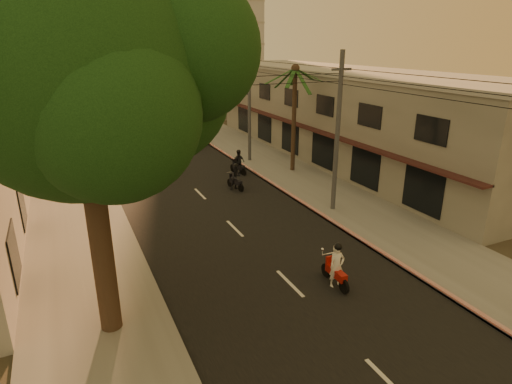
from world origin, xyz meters
TOP-DOWN VIEW (x-y plane):
  - ground at (0.00, 0.00)m, footprint 160.00×160.00m
  - road at (0.00, 20.00)m, footprint 10.00×140.00m
  - sidewalk_right at (7.50, 20.00)m, footprint 5.00×140.00m
  - sidewalk_left at (-7.50, 20.00)m, footprint 5.00×140.00m
  - curb_stripe at (5.10, 15.00)m, footprint 0.20×60.00m
  - shophouse_row at (13.95, 18.00)m, footprint 8.80×34.20m
  - distant_tower at (16.00, 56.00)m, footprint 12.10×12.10m
  - broadleaf_tree at (-6.61, 2.14)m, footprint 9.60×8.70m
  - palm_tree at (8.00, 16.00)m, footprint 5.00×5.00m
  - utility_poles at (6.20, 20.00)m, footprint 1.20×48.26m
  - filler_right at (14.00, 45.00)m, footprint 8.00×14.00m
  - scooter_red at (1.62, 1.12)m, footprint 0.74×1.95m
  - scooter_mid_a at (2.47, 13.88)m, footprint 1.09×1.82m
  - scooter_mid_b at (4.03, 17.14)m, footprint 1.24×1.85m
  - scooter_far_a at (-0.68, 18.90)m, footprint 0.80×1.63m
  - scooter_far_b at (4.00, 29.43)m, footprint 1.31×1.76m
  - parked_car at (3.54, 27.94)m, footprint 1.83×4.28m
  - scooter_far_c at (2.07, 32.11)m, footprint 1.11×1.58m

SIDE VIEW (x-z plane):
  - ground at x=0.00m, z-range 0.00..0.00m
  - road at x=0.00m, z-range 0.00..0.02m
  - sidewalk_right at x=7.50m, z-range 0.00..0.12m
  - sidewalk_left at x=-7.50m, z-range 0.00..0.12m
  - curb_stripe at x=5.10m, z-range 0.00..0.20m
  - parked_car at x=3.54m, z-range 0.00..1.37m
  - scooter_far_a at x=-0.68m, z-range -0.08..1.52m
  - scooter_far_c at x=2.07m, z-range -0.07..1.57m
  - scooter_far_b at x=4.00m, z-range -0.07..1.67m
  - scooter_mid_a at x=2.47m, z-range -0.08..1.73m
  - scooter_red at x=1.62m, z-range -0.12..1.80m
  - scooter_mid_b at x=4.03m, z-range -0.09..1.77m
  - filler_right at x=14.00m, z-range 0.00..6.00m
  - shophouse_row at x=13.95m, z-range 0.00..7.30m
  - utility_poles at x=6.20m, z-range 2.04..11.04m
  - palm_tree at x=8.00m, z-range 3.05..11.25m
  - broadleaf_tree at x=-6.61m, z-range 2.43..14.53m
  - distant_tower at x=16.00m, z-range 0.00..28.00m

